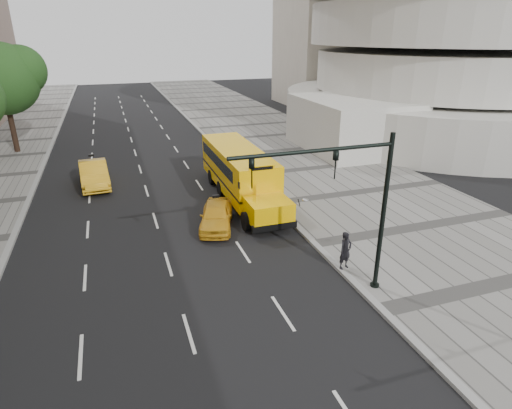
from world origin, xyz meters
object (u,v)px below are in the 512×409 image
object	(u,v)px
taxi_near	(216,215)
traffic_signal	(352,199)
school_bus	(239,169)
pedestrian	(345,251)
taxi_far	(94,174)
tree_c	(3,78)

from	to	relation	value
taxi_near	traffic_signal	distance (m)	9.10
taxi_near	school_bus	bearing A→B (deg)	76.18
taxi_near	pedestrian	distance (m)	7.43
taxi_far	taxi_near	bearing A→B (deg)	-59.79
taxi_far	traffic_signal	size ratio (longest dim) A/B	0.78
taxi_near	pedestrian	bearing A→B (deg)	-38.07
tree_c	taxi_near	xyz separation A→B (m)	(12.39, -20.00, -5.49)
tree_c	pedestrian	size ratio (longest dim) A/B	5.32
school_bus	traffic_signal	xyz separation A→B (m)	(0.69, -11.85, 2.33)
school_bus	traffic_signal	bearing A→B (deg)	-86.66
school_bus	pedestrian	size ratio (longest dim) A/B	6.85
pedestrian	traffic_signal	xyz separation A→B (m)	(-0.96, -1.66, 3.10)
taxi_near	pedestrian	xyz separation A→B (m)	(4.15, -6.15, 0.32)
taxi_far	tree_c	bearing A→B (deg)	115.67
taxi_far	traffic_signal	distance (m)	19.54
school_bus	pedestrian	xyz separation A→B (m)	(1.65, -10.19, -0.77)
taxi_far	traffic_signal	world-z (taller)	traffic_signal
school_bus	taxi_far	xyz separation A→B (m)	(-8.65, 5.00, -0.95)
taxi_near	taxi_far	world-z (taller)	taxi_far
taxi_near	traffic_signal	bearing A→B (deg)	-49.84
tree_c	traffic_signal	xyz separation A→B (m)	(15.58, -27.81, -2.08)
pedestrian	taxi_near	bearing A→B (deg)	108.82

